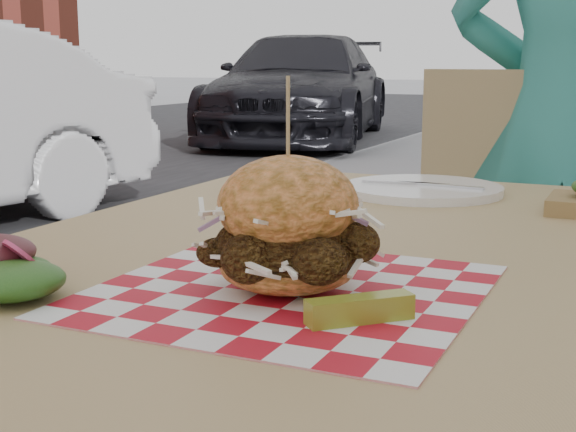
# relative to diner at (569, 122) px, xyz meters

# --- Properties ---
(diner) EXTENTS (0.60, 0.40, 1.65)m
(diner) POSITION_rel_diner_xyz_m (0.00, 0.00, 0.00)
(diner) COLOR teal
(diner) RESTS_ON ground
(car_dark) EXTENTS (2.74, 4.76, 1.30)m
(car_dark) POSITION_rel_diner_xyz_m (-3.85, 7.19, -0.18)
(car_dark) COLOR black
(car_dark) RESTS_ON ground
(patio_table) EXTENTS (0.80, 1.20, 0.75)m
(patio_table) POSITION_rel_diner_xyz_m (-0.16, -1.15, -0.15)
(patio_table) COLOR tan
(patio_table) RESTS_ON ground
(patio_chair) EXTENTS (0.50, 0.51, 0.95)m
(patio_chair) POSITION_rel_diner_xyz_m (-0.14, -0.10, -0.27)
(patio_chair) COLOR tan
(patio_chair) RESTS_ON ground
(paper_liner) EXTENTS (0.36, 0.36, 0.00)m
(paper_liner) POSITION_rel_diner_xyz_m (-0.12, -1.37, -0.07)
(paper_liner) COLOR #B41220
(paper_liner) RESTS_ON patio_table
(sandwich) EXTENTS (0.18, 0.18, 0.21)m
(sandwich) POSITION_rel_diner_xyz_m (-0.12, -1.37, -0.02)
(sandwich) COLOR #EA8842
(sandwich) RESTS_ON paper_liner
(pickle_spear) EXTENTS (0.08, 0.08, 0.02)m
(pickle_spear) POSITION_rel_diner_xyz_m (-0.03, -1.43, -0.06)
(pickle_spear) COLOR olive
(pickle_spear) RESTS_ON paper_liner
(place_setting) EXTENTS (0.27, 0.27, 0.02)m
(place_setting) POSITION_rel_diner_xyz_m (-0.16, -0.74, -0.07)
(place_setting) COLOR white
(place_setting) RESTS_ON patio_table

